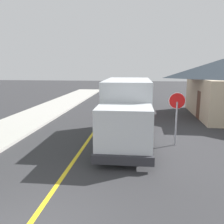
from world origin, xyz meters
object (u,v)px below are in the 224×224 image
parked_car_mid (136,96)px  parked_car_far (134,90)px  parked_car_near (129,105)px  stop_sign (177,109)px  box_truck (127,108)px

parked_car_mid → parked_car_far: size_ratio=1.00×
parked_car_near → parked_car_far: size_ratio=1.00×
parked_car_mid → parked_car_far: same height
stop_sign → box_truck: bearing=167.9°
box_truck → parked_car_far: bearing=90.4°
parked_car_far → parked_car_near: bearing=-90.1°
box_truck → parked_car_far: box_truck is taller
parked_car_mid → parked_car_near: bearing=-94.4°
parked_car_near → stop_sign: (2.66, -7.40, 1.06)m
box_truck → parked_car_far: 20.04m
box_truck → parked_car_near: (-0.18, 6.88, -0.97)m
box_truck → parked_car_mid: size_ratio=1.61×
parked_car_near → parked_car_mid: (0.49, 6.37, 0.00)m
parked_car_mid → stop_sign: (2.17, -13.78, 1.06)m
box_truck → stop_sign: bearing=-12.1°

